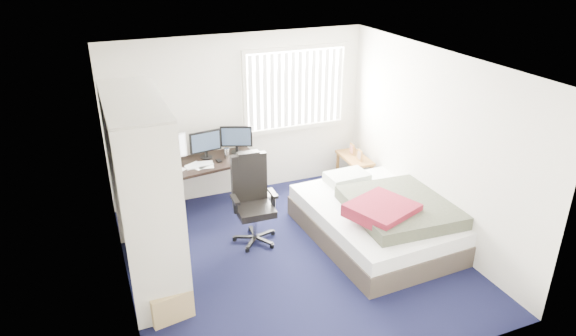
# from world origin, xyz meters

# --- Properties ---
(ground) EXTENTS (4.20, 4.20, 0.00)m
(ground) POSITION_xyz_m (0.00, 0.00, 0.00)
(ground) COLOR black
(ground) RESTS_ON ground
(room_shell) EXTENTS (4.20, 4.20, 4.20)m
(room_shell) POSITION_xyz_m (0.00, 0.00, 1.51)
(room_shell) COLOR silver
(room_shell) RESTS_ON ground
(window_assembly) EXTENTS (1.72, 0.09, 1.32)m
(window_assembly) POSITION_xyz_m (0.90, 2.04, 1.60)
(window_assembly) COLOR white
(window_assembly) RESTS_ON ground
(closet) EXTENTS (0.64, 1.84, 2.22)m
(closet) POSITION_xyz_m (-1.67, 0.27, 1.35)
(closet) COLOR beige
(closet) RESTS_ON ground
(desk) EXTENTS (1.62, 0.93, 1.22)m
(desk) POSITION_xyz_m (-0.65, 1.75, 0.78)
(desk) COLOR black
(desk) RESTS_ON ground
(office_chair) EXTENTS (0.59, 0.59, 1.21)m
(office_chair) POSITION_xyz_m (-0.31, 0.64, 0.47)
(office_chair) COLOR black
(office_chair) RESTS_ON ground
(footstool) EXTENTS (0.30, 0.26, 0.22)m
(footstool) POSITION_xyz_m (0.16, 1.41, 0.17)
(footstool) COLOR white
(footstool) RESTS_ON ground
(nightstand) EXTENTS (0.39, 0.75, 0.68)m
(nightstand) POSITION_xyz_m (1.75, 1.58, 0.44)
(nightstand) COLOR brown
(nightstand) RESTS_ON ground
(bed) EXTENTS (1.75, 2.27, 0.72)m
(bed) POSITION_xyz_m (1.27, -0.01, 0.30)
(bed) COLOR #40362E
(bed) RESTS_ON ground
(pine_box) EXTENTS (0.50, 0.41, 0.34)m
(pine_box) POSITION_xyz_m (-1.65, -0.50, 0.17)
(pine_box) COLOR tan
(pine_box) RESTS_ON ground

